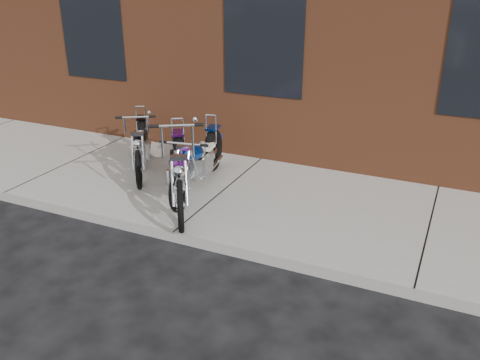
% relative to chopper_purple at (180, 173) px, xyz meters
% --- Properties ---
extents(ground, '(120.00, 120.00, 0.00)m').
position_rel_chopper_purple_xyz_m(ground, '(0.40, -0.87, -0.59)').
color(ground, black).
rests_on(ground, ground).
extents(sidewalk, '(22.00, 3.00, 0.15)m').
position_rel_chopper_purple_xyz_m(sidewalk, '(0.40, 0.63, -0.51)').
color(sidewalk, '#9A948C').
rests_on(sidewalk, ground).
extents(chopper_purple, '(1.36, 2.12, 1.36)m').
position_rel_chopper_purple_xyz_m(chopper_purple, '(0.00, 0.00, 0.00)').
color(chopper_purple, black).
rests_on(chopper_purple, sidewalk).
extents(chopper_blue, '(0.63, 2.25, 0.98)m').
position_rel_chopper_purple_xyz_m(chopper_blue, '(0.01, 0.56, -0.03)').
color(chopper_blue, black).
rests_on(chopper_blue, sidewalk).
extents(chopper_third, '(1.23, 1.87, 1.09)m').
position_rel_chopper_purple_xyz_m(chopper_third, '(-1.24, 0.81, -0.05)').
color(chopper_third, black).
rests_on(chopper_third, sidewalk).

